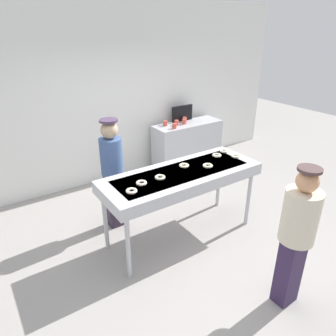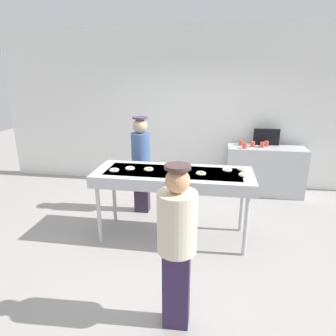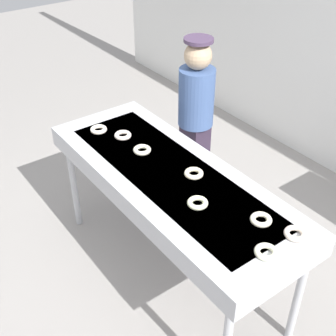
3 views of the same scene
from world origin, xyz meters
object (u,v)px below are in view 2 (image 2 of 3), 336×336
sugar_donut_7 (183,168)px  paper_cup_1 (262,145)px  customer_waiting (177,240)px  sugar_donut_4 (242,169)px  paper_cup_0 (245,146)px  prep_counter (265,171)px  worker_baker (141,160)px  paper_cup_2 (241,143)px  paper_cup_3 (266,144)px  paper_cup_4 (253,144)px  sugar_donut_1 (130,168)px  menu_display (266,137)px  sugar_donut_3 (201,173)px  fryer_conveyor (173,177)px  sugar_donut_6 (244,175)px  sugar_donut_2 (114,170)px  sugar_donut_0 (227,170)px  sugar_donut_5 (149,169)px

sugar_donut_7 → paper_cup_1: bearing=53.3°
customer_waiting → sugar_donut_4: bearing=77.4°
customer_waiting → paper_cup_1: 3.64m
paper_cup_0 → prep_counter: bearing=18.0°
worker_baker → paper_cup_0: (1.74, 0.98, 0.07)m
paper_cup_2 → paper_cup_3: 0.47m
paper_cup_2 → paper_cup_4: same height
sugar_donut_1 → menu_display: menu_display is taller
sugar_donut_3 → menu_display: size_ratio=0.27×
customer_waiting → paper_cup_4: (1.00, 3.46, 0.08)m
sugar_donut_3 → sugar_donut_4: size_ratio=1.00×
sugar_donut_3 → paper_cup_3: paper_cup_3 is taller
sugar_donut_4 → paper_cup_2: bearing=86.3°
fryer_conveyor → paper_cup_3: bearing=52.5°
sugar_donut_3 → paper_cup_1: paper_cup_1 is taller
sugar_donut_6 → fryer_conveyor: bearing=177.8°
prep_counter → paper_cup_4: paper_cup_4 is taller
sugar_donut_1 → sugar_donut_7: (0.73, 0.12, 0.00)m
sugar_donut_2 → prep_counter: sugar_donut_2 is taller
sugar_donut_1 → paper_cup_0: (1.71, 1.75, -0.03)m
prep_counter → sugar_donut_3: bearing=-120.5°
sugar_donut_6 → menu_display: menu_display is taller
fryer_conveyor → sugar_donut_6: (0.93, -0.04, 0.10)m
customer_waiting → fryer_conveyor: bearing=107.6°
sugar_donut_4 → worker_baker: size_ratio=0.08×
paper_cup_1 → paper_cup_4: bearing=172.9°
sugar_donut_0 → paper_cup_1: bearing=68.0°
worker_baker → paper_cup_0: worker_baker is taller
sugar_donut_0 → menu_display: (0.80, 1.94, 0.08)m
sugar_donut_3 → sugar_donut_6: bearing=3.5°
paper_cup_0 → paper_cup_1: 0.36m
paper_cup_2 → prep_counter: bearing=-12.3°
worker_baker → paper_cup_2: worker_baker is taller
customer_waiting → paper_cup_0: 3.41m
sugar_donut_7 → sugar_donut_5: bearing=-165.4°
fryer_conveyor → paper_cup_4: size_ratio=21.66×
paper_cup_4 → customer_waiting: bearing=-106.2°
sugar_donut_6 → paper_cup_0: paper_cup_0 is taller
paper_cup_4 → menu_display: (0.27, 0.18, 0.11)m
sugar_donut_7 → paper_cup_0: (0.98, 1.63, -0.03)m
sugar_donut_2 → paper_cup_4: paper_cup_4 is taller
sugar_donut_1 → paper_cup_1: 2.78m
sugar_donut_3 → paper_cup_3: 2.35m
menu_display → sugar_donut_0: bearing=-112.3°
sugar_donut_0 → sugar_donut_4: bearing=19.1°
sugar_donut_1 → menu_display: bearing=44.4°
sugar_donut_3 → prep_counter: 2.32m
sugar_donut_0 → sugar_donut_5: (-1.07, -0.15, 0.00)m
customer_waiting → paper_cup_4: bearing=82.2°
prep_counter → menu_display: bearing=90.0°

